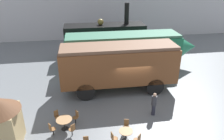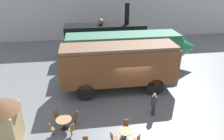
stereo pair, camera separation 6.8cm
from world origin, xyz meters
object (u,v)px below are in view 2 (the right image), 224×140
object	(u,v)px
passenger_coach_wooden	(119,64)
cafe_table_near	(64,121)
visitor_person	(154,103)
cafe_chair_0	(72,129)
steam_locomotive	(105,37)
streamlined_locomotive	(131,49)
cafe_table_far	(125,134)

from	to	relation	value
passenger_coach_wooden	cafe_table_near	distance (m)	6.05
visitor_person	cafe_chair_0	bearing A→B (deg)	-166.02
steam_locomotive	cafe_chair_0	xyz separation A→B (m)	(-3.42, -12.60, -1.64)
cafe_table_near	cafe_chair_0	distance (m)	0.85
steam_locomotive	visitor_person	bearing A→B (deg)	-80.77
streamlined_locomotive	visitor_person	size ratio (longest dim) A/B	7.68
steam_locomotive	passenger_coach_wooden	xyz separation A→B (m)	(0.12, -7.72, 0.14)
passenger_coach_wooden	visitor_person	xyz separation A→B (m)	(1.71, -3.57, -1.41)
passenger_coach_wooden	cafe_chair_0	distance (m)	6.28
steam_locomotive	cafe_table_near	size ratio (longest dim) A/B	8.96
streamlined_locomotive	cafe_table_far	size ratio (longest dim) A/B	16.44
cafe_chair_0	cafe_table_far	bearing A→B (deg)	-141.06
passenger_coach_wooden	cafe_chair_0	xyz separation A→B (m)	(-3.54, -4.88, -1.78)
passenger_coach_wooden	cafe_table_near	bearing A→B (deg)	-133.87
streamlined_locomotive	visitor_person	xyz separation A→B (m)	(-0.16, -7.56, -1.14)
cafe_table_far	steam_locomotive	bearing A→B (deg)	87.96
passenger_coach_wooden	cafe_table_far	world-z (taller)	passenger_coach_wooden
streamlined_locomotive	cafe_table_far	bearing A→B (deg)	-104.30
passenger_coach_wooden	streamlined_locomotive	bearing A→B (deg)	64.76
steam_locomotive	cafe_table_near	world-z (taller)	steam_locomotive
streamlined_locomotive	cafe_chair_0	distance (m)	10.50
cafe_table_near	steam_locomotive	bearing A→B (deg)	71.86
streamlined_locomotive	passenger_coach_wooden	bearing A→B (deg)	-115.24
streamlined_locomotive	cafe_table_near	size ratio (longest dim) A/B	13.23
cafe_table_far	cafe_chair_0	distance (m)	3.06
streamlined_locomotive	cafe_table_near	bearing A→B (deg)	-125.84
passenger_coach_wooden	cafe_table_near	xyz separation A→B (m)	(-4.02, -4.18, -1.72)
passenger_coach_wooden	visitor_person	bearing A→B (deg)	-64.35
steam_locomotive	cafe_table_far	size ratio (longest dim) A/B	11.14
cafe_table_far	cafe_table_near	bearing A→B (deg)	155.54
steam_locomotive	cafe_table_near	xyz separation A→B (m)	(-3.90, -11.90, -1.58)
streamlined_locomotive	cafe_table_near	xyz separation A→B (m)	(-5.90, -8.17, -1.45)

